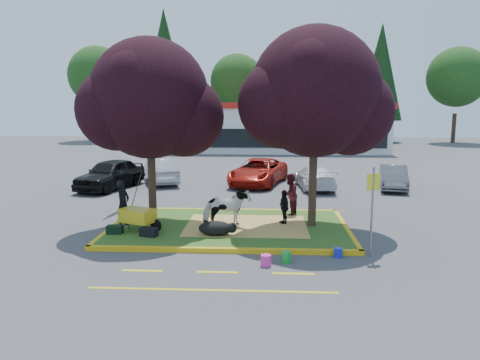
{
  "coord_description": "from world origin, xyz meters",
  "views": [
    {
      "loc": [
        1.23,
        -15.9,
        4.42
      ],
      "look_at": [
        0.35,
        0.5,
        1.69
      ],
      "focal_mm": 35.0,
      "sensor_mm": 36.0,
      "label": 1
    }
  ],
  "objects_px": {
    "wheelbarrow": "(138,216)",
    "bucket_green": "(286,257)",
    "bucket_blue": "(338,253)",
    "sign_post": "(372,202)",
    "bucket_pink": "(266,260)",
    "car_black": "(110,174)",
    "handler": "(123,203)",
    "cow": "(226,208)",
    "calf": "(215,228)",
    "car_silver": "(161,171)"
  },
  "relations": [
    {
      "from": "bucket_green",
      "to": "calf",
      "type": "bearing_deg",
      "value": 137.22
    },
    {
      "from": "wheelbarrow",
      "to": "calf",
      "type": "bearing_deg",
      "value": 16.03
    },
    {
      "from": "calf",
      "to": "bucket_blue",
      "type": "bearing_deg",
      "value": -35.01
    },
    {
      "from": "calf",
      "to": "handler",
      "type": "xyz_separation_m",
      "value": [
        -3.35,
        1.09,
        0.56
      ]
    },
    {
      "from": "cow",
      "to": "wheelbarrow",
      "type": "distance_m",
      "value": 2.99
    },
    {
      "from": "bucket_blue",
      "to": "bucket_pink",
      "type": "bearing_deg",
      "value": -158.04
    },
    {
      "from": "handler",
      "to": "car_silver",
      "type": "relative_size",
      "value": 0.39
    },
    {
      "from": "wheelbarrow",
      "to": "bucket_green",
      "type": "relative_size",
      "value": 6.53
    },
    {
      "from": "wheelbarrow",
      "to": "sign_post",
      "type": "bearing_deg",
      "value": 10.5
    },
    {
      "from": "calf",
      "to": "bucket_pink",
      "type": "height_order",
      "value": "calf"
    },
    {
      "from": "wheelbarrow",
      "to": "bucket_blue",
      "type": "relative_size",
      "value": 7.24
    },
    {
      "from": "bucket_pink",
      "to": "bucket_blue",
      "type": "xyz_separation_m",
      "value": [
        2.09,
        0.84,
        -0.02
      ]
    },
    {
      "from": "bucket_blue",
      "to": "car_silver",
      "type": "distance_m",
      "value": 14.55
    },
    {
      "from": "sign_post",
      "to": "bucket_pink",
      "type": "bearing_deg",
      "value": -172.8
    },
    {
      "from": "cow",
      "to": "car_black",
      "type": "distance_m",
      "value": 10.25
    },
    {
      "from": "handler",
      "to": "sign_post",
      "type": "distance_m",
      "value": 8.42
    },
    {
      "from": "handler",
      "to": "wheelbarrow",
      "type": "height_order",
      "value": "handler"
    },
    {
      "from": "bucket_green",
      "to": "handler",
      "type": "bearing_deg",
      "value": 150.58
    },
    {
      "from": "wheelbarrow",
      "to": "car_silver",
      "type": "bearing_deg",
      "value": 122.84
    },
    {
      "from": "handler",
      "to": "sign_post",
      "type": "relative_size",
      "value": 0.61
    },
    {
      "from": "sign_post",
      "to": "bucket_green",
      "type": "bearing_deg",
      "value": -176.2
    },
    {
      "from": "handler",
      "to": "bucket_pink",
      "type": "distance_m",
      "value": 6.12
    },
    {
      "from": "wheelbarrow",
      "to": "sign_post",
      "type": "xyz_separation_m",
      "value": [
        7.3,
        -1.82,
        0.95
      ]
    },
    {
      "from": "calf",
      "to": "wheelbarrow",
      "type": "height_order",
      "value": "wheelbarrow"
    },
    {
      "from": "bucket_pink",
      "to": "bucket_blue",
      "type": "height_order",
      "value": "bucket_pink"
    },
    {
      "from": "sign_post",
      "to": "bucket_green",
      "type": "xyz_separation_m",
      "value": [
        -2.45,
        -0.61,
        -1.48
      ]
    },
    {
      "from": "cow",
      "to": "bucket_pink",
      "type": "bearing_deg",
      "value": -177.87
    },
    {
      "from": "cow",
      "to": "handler",
      "type": "bearing_deg",
      "value": 68.93
    },
    {
      "from": "sign_post",
      "to": "car_black",
      "type": "relative_size",
      "value": 0.58
    },
    {
      "from": "handler",
      "to": "wheelbarrow",
      "type": "bearing_deg",
      "value": -119.67
    },
    {
      "from": "wheelbarrow",
      "to": "car_silver",
      "type": "xyz_separation_m",
      "value": [
        -1.5,
        10.3,
        0.01
      ]
    },
    {
      "from": "wheelbarrow",
      "to": "car_silver",
      "type": "distance_m",
      "value": 10.41
    },
    {
      "from": "bucket_blue",
      "to": "car_black",
      "type": "bearing_deg",
      "value": 134.34
    },
    {
      "from": "cow",
      "to": "bucket_green",
      "type": "bearing_deg",
      "value": -167.53
    },
    {
      "from": "wheelbarrow",
      "to": "bucket_green",
      "type": "distance_m",
      "value": 5.45
    },
    {
      "from": "bucket_green",
      "to": "car_silver",
      "type": "relative_size",
      "value": 0.07
    },
    {
      "from": "bucket_green",
      "to": "wheelbarrow",
      "type": "bearing_deg",
      "value": 153.35
    },
    {
      "from": "calf",
      "to": "handler",
      "type": "height_order",
      "value": "handler"
    },
    {
      "from": "handler",
      "to": "car_silver",
      "type": "xyz_separation_m",
      "value": [
        -0.8,
        9.61,
        -0.27
      ]
    },
    {
      "from": "car_black",
      "to": "cow",
      "type": "bearing_deg",
      "value": -33.5
    },
    {
      "from": "bucket_pink",
      "to": "bucket_green",
      "type": "bearing_deg",
      "value": 30.58
    },
    {
      "from": "handler",
      "to": "sign_post",
      "type": "height_order",
      "value": "sign_post"
    },
    {
      "from": "sign_post",
      "to": "bucket_green",
      "type": "relative_size",
      "value": 8.6
    },
    {
      "from": "bucket_pink",
      "to": "bucket_blue",
      "type": "distance_m",
      "value": 2.25
    },
    {
      "from": "calf",
      "to": "wheelbarrow",
      "type": "bearing_deg",
      "value": 158.8
    },
    {
      "from": "wheelbarrow",
      "to": "bucket_blue",
      "type": "height_order",
      "value": "wheelbarrow"
    },
    {
      "from": "bucket_pink",
      "to": "car_black",
      "type": "xyz_separation_m",
      "value": [
        -8.02,
        11.18,
        0.61
      ]
    },
    {
      "from": "handler",
      "to": "wheelbarrow",
      "type": "xyz_separation_m",
      "value": [
        0.7,
        -0.7,
        -0.28
      ]
    },
    {
      "from": "calf",
      "to": "car_black",
      "type": "xyz_separation_m",
      "value": [
        -6.38,
        8.81,
        0.38
      ]
    },
    {
      "from": "cow",
      "to": "handler",
      "type": "xyz_separation_m",
      "value": [
        -3.62,
        0.08,
        0.13
      ]
    }
  ]
}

